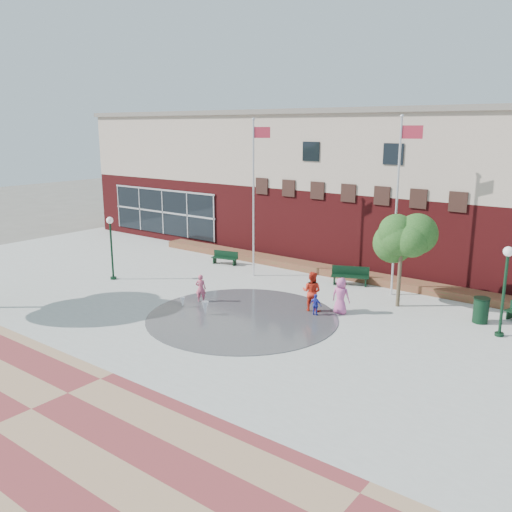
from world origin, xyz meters
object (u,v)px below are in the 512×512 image
Objects in this scene: flagpole_left at (254,190)px; trash_can at (481,310)px; bench_left at (225,260)px; flagpole_right at (398,197)px; child_splash at (201,288)px.

trash_can is (12.23, -0.07, -4.24)m from flagpole_left.
flagpole_left reaches higher than bench_left.
flagpole_left is 7.70× the size of trash_can.
flagpole_right is 7.79× the size of trash_can.
flagpole_right is at bearing 162.64° from trash_can.
bench_left is 1.50× the size of trash_can.
bench_left is 7.32m from child_splash.
flagpole_right reaches higher than child_splash.
flagpole_left is 6.73m from child_splash.
bench_left is at bearing 170.29° from flagpole_right.
flagpole_right reaches higher than bench_left.
flagpole_right is (7.63, 1.36, 0.07)m from flagpole_left.
flagpole_left is 0.99× the size of flagpole_right.
child_splash is (-6.82, -6.62, -4.20)m from flagpole_right.
trash_can is at bearing 170.38° from child_splash.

